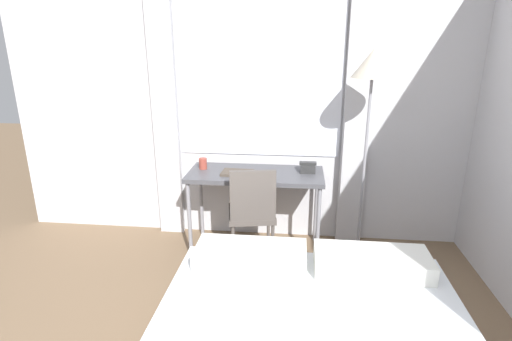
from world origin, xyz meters
TOP-DOWN VIEW (x-y plane):
  - wall_back_with_window at (-0.00, 2.92)m, footprint 4.90×0.13m
  - desk at (-0.00, 2.58)m, footprint 1.23×0.53m
  - desk_chair at (-0.00, 2.31)m, footprint 0.47×0.47m
  - standing_lamp at (0.94, 2.47)m, footprint 0.34×0.34m
  - telephone at (0.47, 2.66)m, footprint 0.15×0.16m
  - book at (-0.16, 2.51)m, footprint 0.29×0.20m
  - mug at (-0.50, 2.63)m, footprint 0.07×0.07m

SIDE VIEW (x-z plane):
  - desk_chair at x=0.00m, z-range 0.06..0.98m
  - desk at x=0.00m, z-range 0.32..1.08m
  - book at x=-0.16m, z-range 0.77..0.79m
  - telephone at x=0.47m, z-range 0.76..0.85m
  - mug at x=-0.50m, z-range 0.77..0.87m
  - wall_back_with_window at x=0.00m, z-range 0.00..2.70m
  - standing_lamp at x=0.94m, z-range 0.65..2.50m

